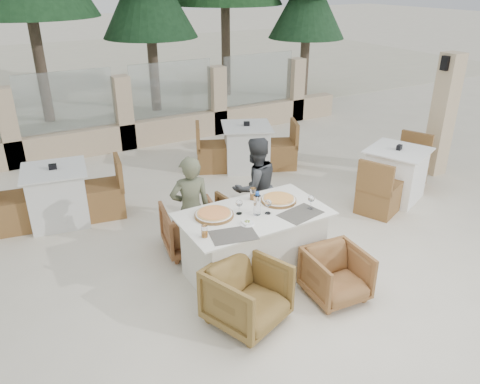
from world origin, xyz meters
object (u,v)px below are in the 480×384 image
pizza_right (279,199)px  olive_dish (247,223)px  wine_glass_centre (239,206)px  armchair_near_right (336,275)px  wine_glass_near (268,206)px  wine_glass_corner (311,201)px  pizza_left (214,214)px  beer_glass_right (253,194)px  water_bottle (257,203)px  bg_table_a (58,196)px  diner_left (191,209)px  bg_table_b (247,147)px  armchair_far_left (190,228)px  diner_right (255,187)px  armchair_far_right (250,213)px  armchair_near_left (247,295)px  bg_table_c (395,174)px  beer_glass_left (204,231)px  dining_table (253,244)px

pizza_right → olive_dish: (-0.58, -0.29, -0.00)m
wine_glass_centre → armchair_near_right: 1.24m
wine_glass_near → wine_glass_corner: bearing=-16.9°
pizza_left → beer_glass_right: (0.57, 0.15, 0.04)m
water_bottle → bg_table_a: (-1.67, 2.41, -0.52)m
diner_left → bg_table_b: diner_left is taller
armchair_far_left → diner_right: diner_right is taller
olive_dish → armchair_far_left: size_ratio=0.17×
olive_dish → bg_table_b: bearing=59.8°
wine_glass_corner → diner_right: 1.03m
armchair_far_right → bg_table_b: bg_table_b is taller
olive_dish → armchair_far_right: (0.60, 0.96, -0.49)m
beer_glass_right → bg_table_a: beer_glass_right is taller
armchair_near_left → diner_left: size_ratio=0.53×
wine_glass_near → bg_table_c: (2.75, 0.75, -0.48)m
wine_glass_centre → wine_glass_near: 0.31m
olive_dish → bg_table_b: olive_dish is taller
wine_glass_near → beer_glass_left: bearing=-172.3°
beer_glass_left → pizza_right: bearing=15.5°
beer_glass_right → bg_table_c: size_ratio=0.08×
dining_table → olive_dish: (-0.19, -0.18, 0.41)m
diner_left → armchair_far_left: bearing=-96.7°
water_bottle → beer_glass_right: size_ratio=1.89×
water_bottle → armchair_far_left: (-0.41, 0.87, -0.60)m
pizza_right → armchair_near_left: bearing=-138.2°
wine_glass_centre → armchair_near_right: (0.67, -0.85, -0.59)m
diner_left → bg_table_a: (-1.20, 1.73, -0.26)m
water_bottle → olive_dish: size_ratio=2.38×
pizza_right → beer_glass_right: (-0.22, 0.19, 0.04)m
pizza_right → wine_glass_corner: 0.39m
wine_glass_near → bg_table_c: bearing=15.2°
wine_glass_centre → diner_left: 0.69m
wine_glass_near → diner_left: size_ratio=0.14×
armchair_near_left → bg_table_b: (2.01, 3.46, 0.07)m
olive_dish → diner_left: (-0.27, 0.82, -0.15)m
pizza_right → bg_table_c: 2.58m
pizza_left → water_bottle: size_ratio=1.58×
wine_glass_centre → bg_table_c: 3.12m
diner_left → dining_table: bearing=136.0°
wine_glass_near → bg_table_b: bearing=63.7°
wine_glass_near → diner_right: size_ratio=0.14×
dining_table → armchair_far_right: dining_table is taller
wine_glass_near → armchair_far_left: 1.19m
wine_glass_near → armchair_near_left: size_ratio=0.27×
water_bottle → pizza_left: bearing=156.2°
pizza_left → bg_table_a: pizza_left is taller
pizza_right → armchair_near_right: 1.04m
pizza_right → armchair_far_right: 0.83m
dining_table → bg_table_c: bearing=13.1°
water_bottle → bg_table_b: size_ratio=0.16×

